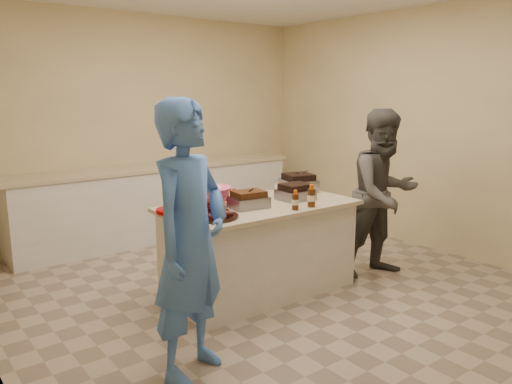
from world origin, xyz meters
TOP-DOWN VIEW (x-y plane):
  - room at (0.00, 0.00)m, footprint 4.50×5.00m
  - back_counter at (0.00, 2.20)m, footprint 3.60×0.64m
  - island at (-0.09, 0.08)m, footprint 1.71×0.92m
  - rib_platter at (-0.67, -0.08)m, footprint 0.48×0.48m
  - pulled_pork_tray at (-0.24, 0.03)m, footprint 0.33×0.27m
  - brisket_tray at (0.29, 0.03)m, footprint 0.30×0.26m
  - roasting_pan at (0.57, 0.29)m, footprint 0.37×0.37m
  - coleslaw_bowl at (-0.45, 0.33)m, footprint 0.39×0.39m
  - sausage_plate at (-0.01, 0.40)m, footprint 0.29×0.29m
  - mac_cheese_dish at (0.60, 0.39)m, footprint 0.34×0.27m
  - bbq_bottle_a at (0.02, -0.27)m, footprint 0.06×0.06m
  - bbq_bottle_b at (0.20, -0.28)m, footprint 0.07×0.07m
  - mustard_bottle at (-0.23, 0.14)m, footprint 0.05×0.05m
  - sauce_bowl at (-0.17, 0.23)m, footprint 0.14×0.05m
  - plate_stack_large at (-0.84, 0.27)m, footprint 0.27×0.27m
  - plate_stack_small at (-0.84, 0.07)m, footprint 0.18×0.18m
  - plastic_cup at (-0.71, 0.44)m, footprint 0.09×0.09m
  - basket_stack at (-0.31, 0.43)m, footprint 0.21×0.17m
  - guest_blue at (-1.24, -0.70)m, footprint 1.31×1.85m
  - guest_gray at (1.12, -0.32)m, footprint 1.07×1.74m

SIDE VIEW (x-z plane):
  - room at x=0.00m, z-range -1.35..1.35m
  - island at x=-0.09m, z-range -0.40..0.40m
  - guest_blue at x=-1.24m, z-range -0.21..0.21m
  - guest_gray at x=1.12m, z-range -0.31..0.31m
  - back_counter at x=0.00m, z-range 0.00..0.90m
  - rib_platter at x=-0.67m, z-range 0.73..0.88m
  - pulled_pork_tray at x=-0.24m, z-range 0.76..0.85m
  - brisket_tray at x=0.29m, z-range 0.76..0.85m
  - roasting_pan at x=0.57m, z-range 0.74..0.87m
  - coleslaw_bowl at x=-0.45m, z-range 0.67..0.94m
  - sausage_plate at x=-0.01m, z-range 0.78..0.83m
  - mac_cheese_dish at x=0.60m, z-range 0.76..0.85m
  - bbq_bottle_a at x=0.02m, z-range 0.72..0.89m
  - bbq_bottle_b at x=0.20m, z-range 0.71..0.90m
  - mustard_bottle at x=-0.23m, z-range 0.74..0.87m
  - sauce_bowl at x=-0.17m, z-range 0.73..0.88m
  - plate_stack_large at x=-0.84m, z-range 0.79..0.82m
  - plate_stack_small at x=-0.84m, z-range 0.79..0.82m
  - plastic_cup at x=-0.71m, z-range 0.76..0.85m
  - basket_stack at x=-0.31m, z-range 0.76..0.85m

